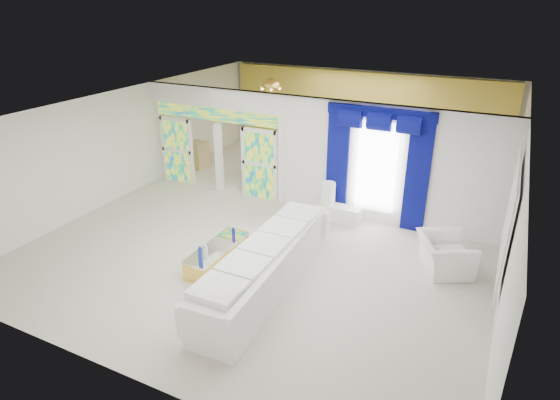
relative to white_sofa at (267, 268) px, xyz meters
The scene contains 22 objects.
floor 3.05m from the white_sofa, 106.26° to the left, with size 12.00×12.00×0.00m, color #B7AF9E.
dividing_wall 4.25m from the white_sofa, 71.52° to the left, with size 5.70×0.18×3.00m, color white.
dividing_header 5.85m from the white_sofa, 133.45° to the left, with size 4.30×0.18×0.55m, color white.
stained_panel_left 6.46m from the white_sofa, 142.69° to the left, with size 0.95×0.04×2.00m, color #994C3F.
stained_panel_right 4.55m from the white_sofa, 120.20° to the left, with size 0.95×0.04×2.00m, color #994C3F.
stained_transom 5.68m from the white_sofa, 133.45° to the left, with size 4.00×0.05×0.35m, color #994C3F.
window_pane 4.08m from the white_sofa, 74.51° to the left, with size 1.00×0.02×2.30m, color white.
blue_drape_left 3.90m from the white_sofa, 89.18° to the left, with size 0.55×0.10×2.80m, color #030845.
blue_drape_right 4.40m from the white_sofa, 61.43° to the left, with size 0.55×0.10×2.80m, color #030845.
blue_pelmet 4.59m from the white_sofa, 74.39° to the left, with size 2.60×0.12×0.25m, color #030845.
wall_mirror 4.65m from the white_sofa, 24.92° to the left, with size 0.04×2.70×1.90m, color white.
gold_curtains 8.91m from the white_sofa, 95.49° to the left, with size 9.70×0.12×2.90m, color gold.
white_sofa is the anchor object (origin of this frame).
coffee_table 1.40m from the white_sofa, 167.47° to the left, with size 0.59×1.77×0.39m, color gold.
console_table 3.49m from the white_sofa, 85.89° to the left, with size 1.19×0.38×0.40m, color white.
table_lamp 3.49m from the white_sofa, 90.83° to the left, with size 0.36×0.36×0.58m, color silver.
armchair 3.75m from the white_sofa, 35.50° to the left, with size 1.14×0.99×0.74m, color white.
grand_piano 6.40m from the white_sofa, 112.81° to the left, with size 1.45×1.89×0.96m, color black.
piano_bench 4.97m from the white_sofa, 119.98° to the left, with size 0.91×0.36×0.30m, color black.
tv_console 7.48m from the white_sofa, 135.63° to the left, with size 0.60×0.54×0.87m, color tan.
chandelier 7.39m from the white_sofa, 116.53° to the left, with size 0.60×0.60×0.60m, color gold.
decanters 1.37m from the white_sofa, behind, with size 0.21×1.26×0.25m.
Camera 1 is at (4.60, -9.90, 5.35)m, focal length 30.22 mm.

